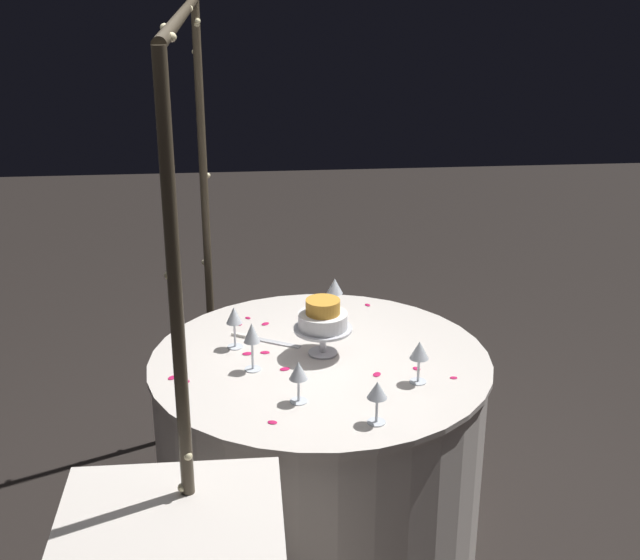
{
  "coord_description": "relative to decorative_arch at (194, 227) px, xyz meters",
  "views": [
    {
      "loc": [
        -2.86,
        0.26,
        2.23
      ],
      "look_at": [
        0.0,
        0.0,
        1.1
      ],
      "focal_mm": 48.22,
      "sensor_mm": 36.0,
      "label": 1
    }
  ],
  "objects": [
    {
      "name": "tiered_cake",
      "position": [
        0.04,
        -0.45,
        -0.39
      ],
      "size": [
        0.22,
        0.22,
        0.22
      ],
      "color": "silver",
      "rests_on": "main_table"
    },
    {
      "name": "rose_petal_2",
      "position": [
        -0.44,
        -0.24,
        -0.53
      ],
      "size": [
        0.03,
        0.04,
        0.0
      ],
      "primitive_type": "ellipsoid",
      "rotation": [
        0.0,
        0.0,
        1.17
      ],
      "color": "#C61951",
      "rests_on": "main_table"
    },
    {
      "name": "wine_glass_3",
      "position": [
        -0.21,
        -0.77,
        -0.41
      ],
      "size": [
        0.07,
        0.07,
        0.16
      ],
      "color": "silver",
      "rests_on": "main_table"
    },
    {
      "name": "rose_petal_13",
      "position": [
        -0.14,
        0.05,
        -0.53
      ],
      "size": [
        0.04,
        0.04,
        0.0
      ],
      "primitive_type": "ellipsoid",
      "rotation": [
        0.0,
        0.0,
        2.41
      ],
      "color": "#C61951",
      "rests_on": "main_table"
    },
    {
      "name": "rose_petal_4",
      "position": [
        -0.11,
        -0.78,
        -0.53
      ],
      "size": [
        0.04,
        0.04,
        0.0
      ],
      "primitive_type": "ellipsoid",
      "rotation": [
        0.0,
        0.0,
        0.64
      ],
      "color": "#C61951",
      "rests_on": "main_table"
    },
    {
      "name": "rose_petal_12",
      "position": [
        -0.1,
        0.1,
        -0.53
      ],
      "size": [
        0.04,
        0.04,
        0.0
      ],
      "primitive_type": "ellipsoid",
      "rotation": [
        0.0,
        0.0,
        5.7
      ],
      "color": "#C61951",
      "rests_on": "main_table"
    },
    {
      "name": "rose_petal_8",
      "position": [
        0.07,
        -0.17,
        -0.53
      ],
      "size": [
        0.03,
        0.04,
        0.0
      ],
      "primitive_type": "ellipsoid",
      "rotation": [
        0.0,
        0.0,
        1.69
      ],
      "color": "#C61951",
      "rests_on": "main_table"
    },
    {
      "name": "rose_petal_5",
      "position": [
        0.3,
        -0.39,
        -0.53
      ],
      "size": [
        0.03,
        0.03,
        0.0
      ],
      "primitive_type": "ellipsoid",
      "rotation": [
        0.0,
        0.0,
        1.95
      ],
      "color": "#C61951",
      "rests_on": "main_table"
    },
    {
      "name": "rose_petal_9",
      "position": [
        0.34,
        -0.14,
        -0.53
      ],
      "size": [
        0.05,
        0.04,
        0.0
      ],
      "primitive_type": "ellipsoid",
      "rotation": [
        0.0,
        0.0,
        3.61
      ],
      "color": "#C61951",
      "rests_on": "main_table"
    },
    {
      "name": "rose_petal_10",
      "position": [
        0.07,
        -0.24,
        -0.53
      ],
      "size": [
        0.03,
        0.04,
        0.0
      ],
      "primitive_type": "ellipsoid",
      "rotation": [
        0.0,
        0.0,
        1.49
      ],
      "color": "#C61951",
      "rests_on": "main_table"
    },
    {
      "name": "rose_petal_0",
      "position": [
        -0.07,
        -0.3,
        -0.53
      ],
      "size": [
        0.04,
        0.05,
        0.0
      ],
      "primitive_type": "ellipsoid",
      "rotation": [
        0.0,
        0.0,
        1.95
      ],
      "color": "#C61951",
      "rests_on": "main_table"
    },
    {
      "name": "wine_glass_0",
      "position": [
        -0.06,
        -0.19,
        -0.39
      ],
      "size": [
        0.06,
        0.06,
        0.19
      ],
      "color": "silver",
      "rests_on": "main_table"
    },
    {
      "name": "wine_glass_5",
      "position": [
        -0.47,
        -0.58,
        -0.42
      ],
      "size": [
        0.07,
        0.07,
        0.15
      ],
      "color": "silver",
      "rests_on": "main_table"
    },
    {
      "name": "wine_glass_1",
      "position": [
        0.38,
        -0.53,
        -0.4
      ],
      "size": [
        0.07,
        0.07,
        0.17
      ],
      "color": "silver",
      "rests_on": "main_table"
    },
    {
      "name": "rose_petal_3",
      "position": [
        -0.14,
        -0.63,
        -0.53
      ],
      "size": [
        0.05,
        0.04,
        0.0
      ],
      "primitive_type": "ellipsoid",
      "rotation": [
        0.0,
        0.0,
        2.62
      ],
      "color": "#C61951",
      "rests_on": "main_table"
    },
    {
      "name": "main_table",
      "position": [
        0.0,
        -0.44,
        -0.92
      ],
      "size": [
        1.28,
        1.28,
        0.79
      ],
      "color": "silver",
      "rests_on": "ground"
    },
    {
      "name": "rose_petal_7",
      "position": [
        0.33,
        -0.25,
        -0.53
      ],
      "size": [
        0.04,
        0.04,
        0.0
      ],
      "primitive_type": "ellipsoid",
      "rotation": [
        0.0,
        0.0,
        5.47
      ],
      "color": "#C61951",
      "rests_on": "main_table"
    },
    {
      "name": "rose_petal_6",
      "position": [
        0.4,
        -0.18,
        -0.53
      ],
      "size": [
        0.03,
        0.03,
        0.0
      ],
      "primitive_type": "ellipsoid",
      "rotation": [
        0.0,
        0.0,
        3.9
      ],
      "color": "#C61951",
      "rests_on": "main_table"
    },
    {
      "name": "wine_glass_4",
      "position": [
        0.13,
        -0.12,
        -0.41
      ],
      "size": [
        0.06,
        0.06,
        0.17
      ],
      "color": "silver",
      "rests_on": "main_table"
    },
    {
      "name": "rose_petal_11",
      "position": [
        0.49,
        -0.69,
        -0.53
      ],
      "size": [
        0.03,
        0.03,
        0.0
      ],
      "primitive_type": "ellipsoid",
      "rotation": [
        0.0,
        0.0,
        3.55
      ],
      "color": "#C61951",
      "rests_on": "main_table"
    },
    {
      "name": "rose_petal_1",
      "position": [
        -0.19,
        -0.9,
        -0.53
      ],
      "size": [
        0.02,
        0.03,
        0.0
      ],
      "primitive_type": "ellipsoid",
      "rotation": [
        0.0,
        0.0,
        1.45
      ],
      "color": "#C61951",
      "rests_on": "main_table"
    },
    {
      "name": "cake_knife",
      "position": [
        0.18,
        -0.22,
        -0.53
      ],
      "size": [
        0.16,
        0.27,
        0.01
      ],
      "color": "silver",
      "rests_on": "main_table"
    },
    {
      "name": "ground_plane",
      "position": [
        0.0,
        -0.44,
        -1.32
      ],
      "size": [
        12.0,
        12.0,
        0.0
      ],
      "primitive_type": "plane",
      "color": "black"
    },
    {
      "name": "wine_glass_2",
      "position": [
        -0.31,
        -0.34,
        -0.42
      ],
      "size": [
        0.06,
        0.06,
        0.15
      ],
      "color": "silver",
      "rests_on": "main_table"
    },
    {
      "name": "decorative_arch",
      "position": [
        0.0,
        0.0,
        0.0
      ],
      "size": [
        1.8,
        0.06,
        2.04
      ],
      "color": "#473D2D",
      "rests_on": "ground"
    }
  ]
}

